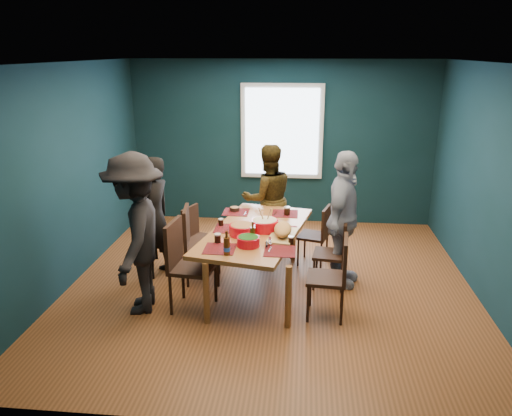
{
  "coord_description": "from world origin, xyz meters",
  "views": [
    {
      "loc": [
        0.38,
        -5.72,
        2.84
      ],
      "look_at": [
        -0.18,
        -0.04,
        1.02
      ],
      "focal_mm": 35.0,
      "sensor_mm": 36.0,
      "label": 1
    }
  ],
  "objects_px": {
    "chair_left_far": "(196,233)",
    "person_right": "(343,220)",
    "bowl_dumpling": "(265,224)",
    "bowl_herbs": "(248,241)",
    "chair_right_mid": "(337,249)",
    "person_back": "(268,199)",
    "chair_right_far": "(319,231)",
    "person_far_left": "(154,218)",
    "person_near_left": "(136,234)",
    "bowl_salad": "(242,229)",
    "chair_left_near": "(184,259)",
    "chair_right_near": "(335,271)",
    "dining_table": "(256,235)",
    "chair_left_mid": "(195,239)",
    "cutting_board": "(283,231)"
  },
  "relations": [
    {
      "from": "chair_left_far",
      "to": "person_right",
      "type": "relative_size",
      "value": 0.49
    },
    {
      "from": "bowl_dumpling",
      "to": "bowl_herbs",
      "type": "bearing_deg",
      "value": -105.15
    },
    {
      "from": "chair_right_mid",
      "to": "person_back",
      "type": "height_order",
      "value": "person_back"
    },
    {
      "from": "person_back",
      "to": "bowl_herbs",
      "type": "xyz_separation_m",
      "value": [
        -0.09,
        -1.74,
        0.03
      ]
    },
    {
      "from": "chair_right_far",
      "to": "person_far_left",
      "type": "xyz_separation_m",
      "value": [
        -2.12,
        -0.54,
        0.31
      ]
    },
    {
      "from": "person_near_left",
      "to": "bowl_herbs",
      "type": "distance_m",
      "value": 1.24
    },
    {
      "from": "person_near_left",
      "to": "bowl_salad",
      "type": "xyz_separation_m",
      "value": [
        1.12,
        0.49,
        -0.08
      ]
    },
    {
      "from": "person_far_left",
      "to": "person_back",
      "type": "distance_m",
      "value": 1.7
    },
    {
      "from": "chair_left_far",
      "to": "chair_left_near",
      "type": "height_order",
      "value": "chair_left_near"
    },
    {
      "from": "chair_right_near",
      "to": "bowl_dumpling",
      "type": "bearing_deg",
      "value": 146.81
    },
    {
      "from": "person_right",
      "to": "chair_left_near",
      "type": "bearing_deg",
      "value": 129.15
    },
    {
      "from": "dining_table",
      "to": "person_back",
      "type": "bearing_deg",
      "value": 98.76
    },
    {
      "from": "person_far_left",
      "to": "bowl_dumpling",
      "type": "bearing_deg",
      "value": 104.87
    },
    {
      "from": "person_near_left",
      "to": "bowl_herbs",
      "type": "bearing_deg",
      "value": 89.38
    },
    {
      "from": "dining_table",
      "to": "bowl_salad",
      "type": "relative_size",
      "value": 7.02
    },
    {
      "from": "chair_right_mid",
      "to": "person_far_left",
      "type": "relative_size",
      "value": 0.55
    },
    {
      "from": "chair_left_mid",
      "to": "chair_right_near",
      "type": "distance_m",
      "value": 1.85
    },
    {
      "from": "person_right",
      "to": "chair_left_far",
      "type": "bearing_deg",
      "value": 95.25
    },
    {
      "from": "bowl_salad",
      "to": "chair_right_near",
      "type": "bearing_deg",
      "value": -22.79
    },
    {
      "from": "dining_table",
      "to": "person_right",
      "type": "xyz_separation_m",
      "value": [
        1.06,
        0.2,
        0.17
      ]
    },
    {
      "from": "chair_left_mid",
      "to": "chair_left_far",
      "type": "bearing_deg",
      "value": 92.99
    },
    {
      "from": "chair_left_near",
      "to": "chair_left_mid",
      "type": "bearing_deg",
      "value": 98.32
    },
    {
      "from": "person_near_left",
      "to": "cutting_board",
      "type": "relative_size",
      "value": 2.56
    },
    {
      "from": "chair_right_near",
      "to": "person_far_left",
      "type": "xyz_separation_m",
      "value": [
        -2.26,
        0.87,
        0.25
      ]
    },
    {
      "from": "dining_table",
      "to": "person_right",
      "type": "distance_m",
      "value": 1.09
    },
    {
      "from": "chair_left_near",
      "to": "bowl_herbs",
      "type": "distance_m",
      "value": 0.75
    },
    {
      "from": "chair_right_near",
      "to": "chair_right_far",
      "type": "bearing_deg",
      "value": 99.91
    },
    {
      "from": "person_near_left",
      "to": "chair_left_mid",
      "type": "bearing_deg",
      "value": 140.63
    },
    {
      "from": "dining_table",
      "to": "bowl_dumpling",
      "type": "distance_m",
      "value": 0.18
    },
    {
      "from": "bowl_salad",
      "to": "person_far_left",
      "type": "bearing_deg",
      "value": 160.62
    },
    {
      "from": "bowl_herbs",
      "to": "cutting_board",
      "type": "bearing_deg",
      "value": 42.38
    },
    {
      "from": "chair_right_mid",
      "to": "cutting_board",
      "type": "bearing_deg",
      "value": -148.23
    },
    {
      "from": "chair_left_near",
      "to": "chair_right_near",
      "type": "height_order",
      "value": "chair_left_near"
    },
    {
      "from": "chair_right_near",
      "to": "chair_right_mid",
      "type": "bearing_deg",
      "value": 89.52
    },
    {
      "from": "chair_right_near",
      "to": "cutting_board",
      "type": "xyz_separation_m",
      "value": [
        -0.59,
        0.44,
        0.29
      ]
    },
    {
      "from": "dining_table",
      "to": "cutting_board",
      "type": "bearing_deg",
      "value": -18.36
    },
    {
      "from": "person_right",
      "to": "bowl_herbs",
      "type": "relative_size",
      "value": 6.67
    },
    {
      "from": "chair_right_mid",
      "to": "person_near_left",
      "type": "relative_size",
      "value": 0.48
    },
    {
      "from": "chair_right_far",
      "to": "person_far_left",
      "type": "bearing_deg",
      "value": -149.91
    },
    {
      "from": "person_back",
      "to": "bowl_salad",
      "type": "bearing_deg",
      "value": 62.42
    },
    {
      "from": "chair_left_near",
      "to": "chair_right_near",
      "type": "distance_m",
      "value": 1.68
    },
    {
      "from": "chair_right_far",
      "to": "bowl_dumpling",
      "type": "xyz_separation_m",
      "value": [
        -0.68,
        -0.78,
        0.35
      ]
    },
    {
      "from": "chair_right_far",
      "to": "chair_right_mid",
      "type": "xyz_separation_m",
      "value": [
        0.2,
        -0.67,
        0.02
      ]
    },
    {
      "from": "chair_left_far",
      "to": "chair_right_mid",
      "type": "xyz_separation_m",
      "value": [
        1.85,
        -0.43,
        0.02
      ]
    },
    {
      "from": "chair_right_mid",
      "to": "cutting_board",
      "type": "height_order",
      "value": "cutting_board"
    },
    {
      "from": "chair_left_near",
      "to": "dining_table",
      "type": "bearing_deg",
      "value": 44.99
    },
    {
      "from": "person_back",
      "to": "chair_right_mid",
      "type": "bearing_deg",
      "value": 110.48
    },
    {
      "from": "chair_left_mid",
      "to": "person_back",
      "type": "bearing_deg",
      "value": 45.38
    },
    {
      "from": "chair_left_mid",
      "to": "bowl_salad",
      "type": "xyz_separation_m",
      "value": [
        0.63,
        -0.29,
        0.26
      ]
    },
    {
      "from": "chair_left_mid",
      "to": "chair_right_mid",
      "type": "distance_m",
      "value": 1.76
    }
  ]
}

